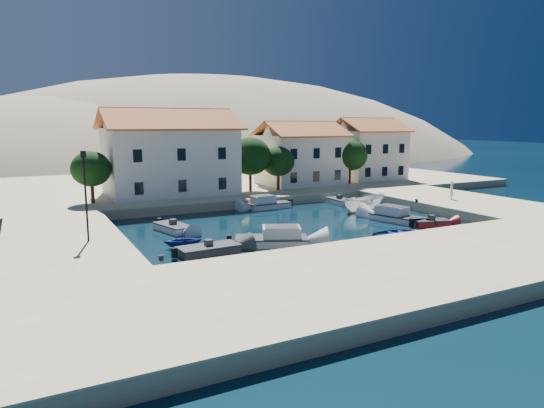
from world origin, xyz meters
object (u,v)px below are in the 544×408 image
(building_left, at_px, (170,151))
(building_right, at_px, (367,148))
(pedestrian, at_px, (451,191))
(rowboat_south, at_px, (397,237))
(boat_east, at_px, (364,212))
(cabin_cruiser_east, at_px, (398,217))
(lamppost, at_px, (85,187))
(cabin_cruiser_south, at_px, (272,239))
(building_mid, at_px, (300,152))

(building_left, distance_m, building_right, 30.07)
(building_right, height_order, pedestrian, building_right)
(rowboat_south, relative_size, boat_east, 0.81)
(cabin_cruiser_east, xyz_separation_m, pedestrian, (9.95, 2.91, 1.48))
(building_right, bearing_deg, pedestrian, -102.76)
(lamppost, relative_size, pedestrian, 3.26)
(pedestrian, bearing_deg, building_right, -135.72)
(building_right, bearing_deg, boat_east, -128.95)
(rowboat_south, distance_m, boat_east, 11.34)
(building_right, bearing_deg, cabin_cruiser_south, -138.74)
(lamppost, bearing_deg, building_right, 27.93)
(cabin_cruiser_south, distance_m, cabin_cruiser_east, 14.63)
(rowboat_south, bearing_deg, cabin_cruiser_south, 80.34)
(building_right, bearing_deg, lamppost, -152.07)
(lamppost, height_order, boat_east, lamppost)
(cabin_cruiser_south, distance_m, rowboat_south, 10.52)
(lamppost, bearing_deg, cabin_cruiser_south, -15.24)
(building_mid, relative_size, cabin_cruiser_east, 1.86)
(cabin_cruiser_south, bearing_deg, building_left, 117.60)
(building_right, relative_size, lamppost, 1.52)
(building_mid, height_order, lamppost, building_mid)
(cabin_cruiser_south, distance_m, boat_east, 16.95)
(building_right, xyz_separation_m, boat_east, (-14.05, -17.38, -5.47))
(rowboat_south, bearing_deg, boat_east, -21.33)
(lamppost, relative_size, cabin_cruiser_east, 1.10)
(building_left, height_order, pedestrian, building_left)
(boat_east, bearing_deg, pedestrian, -106.38)
(building_right, relative_size, boat_east, 1.85)
(lamppost, relative_size, cabin_cruiser_south, 1.06)
(lamppost, distance_m, boat_east, 28.24)
(building_left, height_order, rowboat_south, building_left)
(pedestrian, bearing_deg, rowboat_south, -4.95)
(cabin_cruiser_south, height_order, pedestrian, pedestrian)
(boat_east, bearing_deg, building_right, -38.80)
(building_right, distance_m, cabin_cruiser_east, 27.74)
(building_mid, height_order, rowboat_south, building_mid)
(building_mid, xyz_separation_m, pedestrian, (7.43, -19.19, -3.27))
(building_left, height_order, lamppost, building_left)
(cabin_cruiser_south, bearing_deg, cabin_cruiser_east, 34.17)
(cabin_cruiser_east, relative_size, pedestrian, 2.96)
(cabin_cruiser_east, bearing_deg, lamppost, 72.10)
(building_mid, xyz_separation_m, lamppost, (-29.50, -21.00, -0.47))
(building_right, bearing_deg, building_mid, -175.24)
(building_right, xyz_separation_m, lamppost, (-41.50, -22.00, -0.72))
(building_right, bearing_deg, rowboat_south, -124.03)
(building_left, distance_m, boat_east, 22.94)
(building_mid, xyz_separation_m, cabin_cruiser_south, (-16.97, -24.41, -4.75))
(building_mid, xyz_separation_m, cabin_cruiser_east, (-2.53, -22.10, -4.75))
(building_right, bearing_deg, cabin_cruiser_east, -122.16)
(building_right, bearing_deg, building_left, -176.19)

